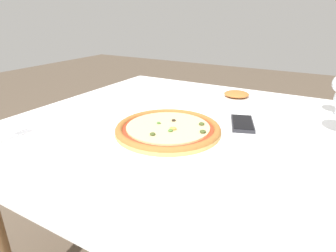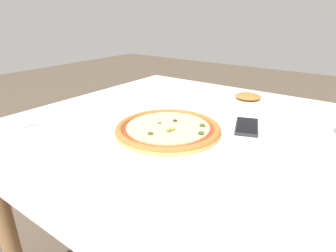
# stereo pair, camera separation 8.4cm
# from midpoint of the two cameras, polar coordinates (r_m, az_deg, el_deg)

# --- Properties ---
(dining_table) EXTENTS (1.21, 1.11, 0.71)m
(dining_table) POSITION_cam_midpoint_polar(r_m,az_deg,el_deg) (0.96, 2.58, -4.41)
(dining_table) COLOR #997047
(dining_table) RESTS_ON ground_plane
(pizza_plate) EXTENTS (0.34, 0.34, 0.04)m
(pizza_plate) POSITION_cam_midpoint_polar(r_m,az_deg,el_deg) (0.85, -2.84, -0.86)
(pizza_plate) COLOR white
(pizza_plate) RESTS_ON dining_table
(fork) EXTENTS (0.03, 0.17, 0.00)m
(fork) POSITION_cam_midpoint_polar(r_m,az_deg,el_deg) (0.97, -32.25, -2.32)
(fork) COLOR silver
(fork) RESTS_ON dining_table
(cell_phone) EXTENTS (0.11, 0.16, 0.01)m
(cell_phone) POSITION_cam_midpoint_polar(r_m,az_deg,el_deg) (0.95, 12.46, 0.49)
(cell_phone) COLOR #232328
(cell_phone) RESTS_ON dining_table
(side_plate) EXTENTS (0.18, 0.18, 0.03)m
(side_plate) POSITION_cam_midpoint_polar(r_m,az_deg,el_deg) (1.23, 11.84, 5.93)
(side_plate) COLOR white
(side_plate) RESTS_ON dining_table
(napkin_folded) EXTENTS (0.17, 0.15, 0.01)m
(napkin_folded) POSITION_cam_midpoint_polar(r_m,az_deg,el_deg) (0.67, 24.10, -10.50)
(napkin_folded) COLOR silver
(napkin_folded) RESTS_ON dining_table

